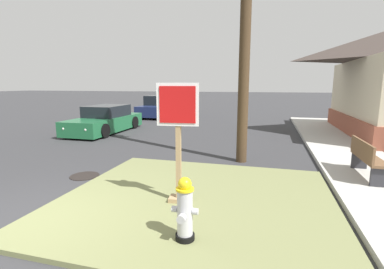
% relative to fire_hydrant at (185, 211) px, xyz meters
% --- Properties ---
extents(ground_plane, '(160.00, 160.00, 0.00)m').
position_rel_fire_hydrant_xyz_m(ground_plane, '(-2.73, -0.24, -0.52)').
color(ground_plane, '#333335').
extents(grass_corner_patch, '(5.17, 4.78, 0.08)m').
position_rel_fire_hydrant_xyz_m(grass_corner_patch, '(-0.22, 1.50, -0.48)').
color(grass_corner_patch, olive).
rests_on(grass_corner_patch, ground).
extents(sidewalk_strip, '(2.20, 19.08, 0.12)m').
position_rel_fire_hydrant_xyz_m(sidewalk_strip, '(3.57, 6.27, -0.46)').
color(sidewalk_strip, '#B2AFA8').
rests_on(sidewalk_strip, ground).
extents(fire_hydrant, '(0.38, 0.34, 0.92)m').
position_rel_fire_hydrant_xyz_m(fire_hydrant, '(0.00, 0.00, 0.00)').
color(fire_hydrant, black).
rests_on(fire_hydrant, grass_corner_patch).
extents(stop_sign, '(0.76, 0.32, 2.20)m').
position_rel_fire_hydrant_xyz_m(stop_sign, '(-0.49, 1.24, 0.65)').
color(stop_sign, '#A3845B').
rests_on(stop_sign, grass_corner_patch).
extents(manhole_cover, '(0.70, 0.70, 0.02)m').
position_rel_fire_hydrant_xyz_m(manhole_cover, '(-3.27, 2.23, -0.51)').
color(manhole_cover, black).
rests_on(manhole_cover, ground).
extents(parked_sedan_green, '(1.86, 4.51, 1.25)m').
position_rel_fire_hydrant_xyz_m(parked_sedan_green, '(-6.42, 8.23, 0.03)').
color(parked_sedan_green, '#1E6038').
rests_on(parked_sedan_green, ground).
extents(pickup_truck_navy, '(2.14, 5.06, 1.48)m').
position_rel_fire_hydrant_xyz_m(pickup_truck_navy, '(-6.18, 15.12, 0.10)').
color(pickup_truck_navy, '#19234C').
rests_on(pickup_truck_navy, ground).
extents(street_bench, '(0.42, 1.54, 0.85)m').
position_rel_fire_hydrant_xyz_m(street_bench, '(3.31, 3.65, 0.07)').
color(street_bench, brown).
rests_on(street_bench, sidewalk_strip).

